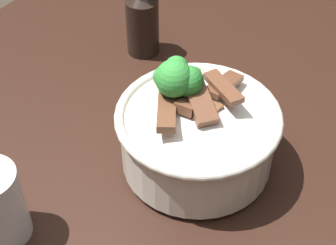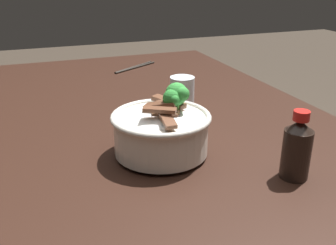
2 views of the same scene
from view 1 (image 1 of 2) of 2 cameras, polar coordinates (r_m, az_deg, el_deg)
name	(u,v)px [view 1 (image 1 of 2)]	position (r m, az deg, el deg)	size (l,w,h in m)	color
rice_bowl	(197,130)	(0.65, 3.16, -0.81)	(0.21, 0.21, 0.15)	silver
soy_sauce_bottle	(142,20)	(0.85, -2.82, 11.10)	(0.05, 0.05, 0.13)	black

